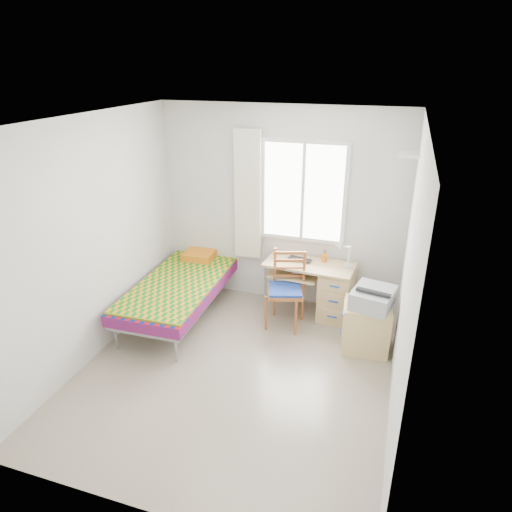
# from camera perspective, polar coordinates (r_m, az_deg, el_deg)

# --- Properties ---
(floor) EXTENTS (3.50, 3.50, 0.00)m
(floor) POSITION_cam_1_polar(r_m,az_deg,el_deg) (5.05, -2.63, -14.18)
(floor) COLOR #BCAD93
(floor) RESTS_ON ground
(ceiling) EXTENTS (3.50, 3.50, 0.00)m
(ceiling) POSITION_cam_1_polar(r_m,az_deg,el_deg) (4.04, -3.33, 16.53)
(ceiling) COLOR white
(ceiling) RESTS_ON wall_back
(wall_back) EXTENTS (3.20, 0.00, 3.20)m
(wall_back) POSITION_cam_1_polar(r_m,az_deg,el_deg) (5.95, 3.03, 5.95)
(wall_back) COLOR silver
(wall_back) RESTS_ON ground
(wall_left) EXTENTS (0.00, 3.50, 3.50)m
(wall_left) POSITION_cam_1_polar(r_m,az_deg,el_deg) (5.14, -19.89, 1.67)
(wall_left) COLOR silver
(wall_left) RESTS_ON ground
(wall_right) EXTENTS (0.00, 3.50, 3.50)m
(wall_right) POSITION_cam_1_polar(r_m,az_deg,el_deg) (4.14, 18.29, -3.33)
(wall_right) COLOR silver
(wall_right) RESTS_ON ground
(window) EXTENTS (1.10, 0.04, 1.30)m
(window) POSITION_cam_1_polar(r_m,az_deg,el_deg) (5.79, 5.92, 7.95)
(window) COLOR white
(window) RESTS_ON wall_back
(curtain) EXTENTS (0.35, 0.05, 1.70)m
(curtain) POSITION_cam_1_polar(r_m,az_deg,el_deg) (5.96, -1.05, 7.51)
(curtain) COLOR #F5EACB
(curtain) RESTS_ON wall_back
(floating_shelf) EXTENTS (0.20, 0.32, 0.03)m
(floating_shelf) POSITION_cam_1_polar(r_m,az_deg,el_deg) (5.22, 18.53, 11.96)
(floating_shelf) COLOR white
(floating_shelf) RESTS_ON wall_right
(bed) EXTENTS (0.98, 2.04, 0.88)m
(bed) POSITION_cam_1_polar(r_m,az_deg,el_deg) (5.94, -9.15, -3.50)
(bed) COLOR #94969C
(bed) RESTS_ON floor
(desk) EXTENTS (1.16, 0.59, 0.70)m
(desk) POSITION_cam_1_polar(r_m,az_deg,el_deg) (5.90, 9.36, -4.13)
(desk) COLOR tan
(desk) RESTS_ON floor
(chair) EXTENTS (0.52, 0.52, 0.96)m
(chair) POSITION_cam_1_polar(r_m,az_deg,el_deg) (5.61, 3.88, -3.63)
(chair) COLOR #9F451E
(chair) RESTS_ON floor
(cabinet) EXTENTS (0.57, 0.51, 0.57)m
(cabinet) POSITION_cam_1_polar(r_m,az_deg,el_deg) (5.40, 13.54, -8.56)
(cabinet) COLOR tan
(cabinet) RESTS_ON floor
(printer) EXTENTS (0.51, 0.56, 0.21)m
(printer) POSITION_cam_1_polar(r_m,az_deg,el_deg) (5.20, 14.43, -5.01)
(printer) COLOR #AEB1B7
(printer) RESTS_ON cabinet
(laptop) EXTENTS (0.34, 0.26, 0.02)m
(laptop) POSITION_cam_1_polar(r_m,az_deg,el_deg) (5.85, 5.32, -0.58)
(laptop) COLOR black
(laptop) RESTS_ON desk
(pen_cup) EXTENTS (0.10, 0.10, 0.10)m
(pen_cup) POSITION_cam_1_polar(r_m,az_deg,el_deg) (5.88, 8.53, -0.23)
(pen_cup) COLOR orange
(pen_cup) RESTS_ON desk
(task_lamp) EXTENTS (0.22, 0.32, 0.39)m
(task_lamp) POSITION_cam_1_polar(r_m,az_deg,el_deg) (5.60, 10.88, 0.55)
(task_lamp) COLOR white
(task_lamp) RESTS_ON desk
(book) EXTENTS (0.20, 0.25, 0.02)m
(book) POSITION_cam_1_polar(r_m,az_deg,el_deg) (5.89, 4.81, -1.68)
(book) COLOR gray
(book) RESTS_ON desk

